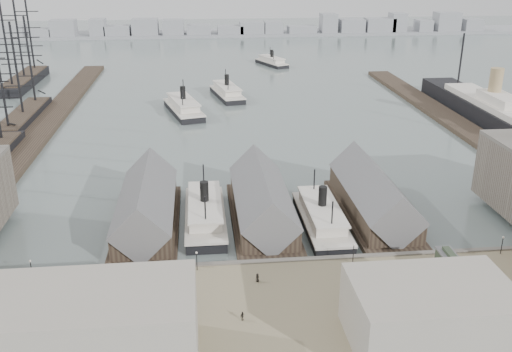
{
  "coord_description": "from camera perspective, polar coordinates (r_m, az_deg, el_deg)",
  "views": [
    {
      "loc": [
        -13.6,
        -101.07,
        57.72
      ],
      "look_at": [
        0.0,
        30.0,
        6.0
      ],
      "focal_mm": 40.0,
      "sensor_mm": 36.0,
      "label": 1
    }
  ],
  "objects": [
    {
      "name": "pedestrian_0",
      "position": [
        107.53,
        -22.54,
        -11.08
      ],
      "size": [
        0.67,
        0.51,
        1.74
      ],
      "primitive_type": "imported",
      "rotation": [
        0.0,
        0.0,
        3.06
      ],
      "color": "black",
      "rests_on": "quay"
    },
    {
      "name": "pedestrian_5",
      "position": [
        103.49,
        10.84,
        -11.05
      ],
      "size": [
        0.73,
        0.72,
        1.63
      ],
      "primitive_type": "imported",
      "rotation": [
        0.0,
        0.0,
        0.77
      ],
      "color": "black",
      "rests_on": "quay"
    },
    {
      "name": "ground",
      "position": [
        117.18,
        1.53,
        -8.09
      ],
      "size": [
        900.0,
        900.0,
        0.0
      ],
      "primitive_type": "plane",
      "color": "slate",
      "rests_on": "ground"
    },
    {
      "name": "ferry_docked_east",
      "position": [
        129.01,
        6.58,
        -4.1
      ],
      "size": [
        8.72,
        29.06,
        10.38
      ],
      "color": "black",
      "rests_on": "ground"
    },
    {
      "name": "ferry_docked_west",
      "position": [
        130.56,
        -5.11,
        -3.68
      ],
      "size": [
        8.98,
        29.95,
        10.7
      ],
      "color": "black",
      "rests_on": "ground"
    },
    {
      "name": "lamp_post_near_w",
      "position": [
        107.99,
        -5.96,
        -8.1
      ],
      "size": [
        0.44,
        0.44,
        3.92
      ],
      "color": "black",
      "rests_on": "quay"
    },
    {
      "name": "seawall",
      "position": [
        112.15,
        1.88,
        -8.88
      ],
      "size": [
        180.0,
        1.2,
        2.3
      ],
      "primitive_type": "cube",
      "color": "#59544C",
      "rests_on": "ground"
    },
    {
      "name": "ferry_open_near",
      "position": [
        221.82,
        -7.26,
        6.88
      ],
      "size": [
        16.88,
        32.77,
        11.22
      ],
      "rotation": [
        0.0,
        0.0,
        0.25
      ],
      "color": "black",
      "rests_on": "ground"
    },
    {
      "name": "horse_cart_right",
      "position": [
        102.79,
        18.56,
        -12.11
      ],
      "size": [
        4.79,
        3.66,
        1.67
      ],
      "rotation": [
        0.0,
        0.0,
        2.09
      ],
      "color": "black",
      "rests_on": "quay"
    },
    {
      "name": "pedestrian_3",
      "position": [
        95.19,
        -1.37,
        -13.82
      ],
      "size": [
        0.96,
        0.89,
        1.58
      ],
      "primitive_type": "imported",
      "rotation": [
        0.0,
        0.0,
        0.7
      ],
      "color": "black",
      "rests_on": "quay"
    },
    {
      "name": "pedestrian_4",
      "position": [
        104.9,
        0.15,
        -10.13
      ],
      "size": [
        0.95,
        0.93,
        1.65
      ],
      "primitive_type": "imported",
      "rotation": [
        0.0,
        0.0,
        3.87
      ],
      "color": "black",
      "rests_on": "quay"
    },
    {
      "name": "lamp_post_far_e",
      "position": [
        122.86,
        23.43,
        -6.05
      ],
      "size": [
        0.44,
        0.44,
        3.92
      ],
      "color": "black",
      "rests_on": "quay"
    },
    {
      "name": "sailing_ship_far",
      "position": [
        290.36,
        -22.13,
        8.99
      ],
      "size": [
        9.78,
        54.33,
        40.21
      ],
      "color": "black",
      "rests_on": "ground"
    },
    {
      "name": "ferry_shed_east",
      "position": [
        135.27,
        11.61,
        -2.14
      ],
      "size": [
        14.0,
        42.0,
        12.6
      ],
      "color": "#2D231C",
      "rests_on": "ground"
    },
    {
      "name": "ferry_shed_center",
      "position": [
        130.06,
        0.6,
        -2.66
      ],
      "size": [
        14.0,
        42.0,
        12.6
      ],
      "color": "#2D231C",
      "rests_on": "ground"
    },
    {
      "name": "east_wharf",
      "position": [
        219.41,
        19.07,
        5.2
      ],
      "size": [
        10.0,
        180.0,
        1.6
      ],
      "primitive_type": "cube",
      "color": "#2D231C",
      "rests_on": "ground"
    },
    {
      "name": "ferry_open_mid",
      "position": [
        245.9,
        -2.92,
        8.41
      ],
      "size": [
        14.4,
        30.32,
        10.41
      ],
      "rotation": [
        0.0,
        0.0,
        0.2
      ],
      "color": "black",
      "rests_on": "ground"
    },
    {
      "name": "lamp_post_far_w",
      "position": [
        112.45,
        -21.59,
        -8.36
      ],
      "size": [
        0.44,
        0.44,
        3.92
      ],
      "color": "black",
      "rests_on": "quay"
    },
    {
      "name": "pedestrian_1",
      "position": [
        102.02,
        -16.05,
        -12.07
      ],
      "size": [
        0.75,
        0.89,
        1.65
      ],
      "primitive_type": "imported",
      "rotation": [
        0.0,
        0.0,
        4.88
      ],
      "color": "black",
      "rests_on": "quay"
    },
    {
      "name": "ferry_open_far",
      "position": [
        319.03,
        1.58,
        11.38
      ],
      "size": [
        16.56,
        25.85,
        8.89
      ],
      "rotation": [
        0.0,
        0.0,
        0.4
      ],
      "color": "black",
      "rests_on": "ground"
    },
    {
      "name": "ocean_steamer",
      "position": [
        224.34,
        22.5,
        6.01
      ],
      "size": [
        13.57,
        99.18,
        19.84
      ],
      "color": "black",
      "rests_on": "ground"
    },
    {
      "name": "tram",
      "position": [
        110.52,
        19.12,
        -8.92
      ],
      "size": [
        3.23,
        11.48,
        4.06
      ],
      "rotation": [
        0.0,
        0.0,
        -0.02
      ],
      "color": "black",
      "rests_on": "quay"
    },
    {
      "name": "ferry_shed_west",
      "position": [
        129.94,
        -10.89,
        -3.09
      ],
      "size": [
        14.0,
        42.0,
        12.6
      ],
      "color": "#2D231C",
      "rests_on": "ground"
    },
    {
      "name": "street_bldg_west",
      "position": [
        86.67,
        -16.23,
        -14.57
      ],
      "size": [
        30.0,
        16.0,
        12.0
      ],
      "primitive_type": "cube",
      "color": "gray",
      "rests_on": "quay"
    },
    {
      "name": "pedestrian_2",
      "position": [
        108.01,
        -13.67,
        -9.75
      ],
      "size": [
        1.31,
        1.3,
        1.82
      ],
      "primitive_type": "imported",
      "rotation": [
        0.0,
        0.0,
        5.51
      ],
      "color": "black",
      "rests_on": "quay"
    },
    {
      "name": "sailing_ship_mid",
      "position": [
        224.32,
        -22.22,
        5.59
      ],
      "size": [
        8.73,
        50.43,
        35.88
      ],
      "color": "black",
      "rests_on": "ground"
    },
    {
      "name": "horse_cart_center",
      "position": [
        100.79,
        -7.85,
        -11.78
      ],
      "size": [
        5.04,
        1.95,
        1.71
      ],
      "rotation": [
        0.0,
        0.0,
        1.42
      ],
      "color": "black",
      "rests_on": "quay"
    },
    {
      "name": "pedestrian_7",
      "position": [
        102.16,
        17.12,
        -12.13
      ],
      "size": [
        1.23,
        0.89,
        1.71
      ],
      "primitive_type": "imported",
      "rotation": [
        0.0,
        0.0,
        0.25
      ],
      "color": "black",
      "rests_on": "quay"
    },
    {
      "name": "far_shore",
      "position": [
        438.68,
        -4.51,
        14.32
      ],
      "size": [
        500.0,
        40.0,
        15.72
      ],
      "color": "gray",
      "rests_on": "ground"
    },
    {
      "name": "west_wharf",
      "position": [
        215.94,
        -20.36,
        4.79
      ],
      "size": [
        10.0,
        220.0,
        1.6
      ],
      "primitive_type": "cube",
      "color": "#2D231C",
      "rests_on": "ground"
    },
    {
      "name": "street_bldg_center",
      "position": [
        92.05,
        17.05,
        -13.09
      ],
      "size": [
        24.0,
        16.0,
        10.0
      ],
      "primitive_type": "cube",
      "color": "gray",
      "rests_on": "quay"
    },
    {
      "name": "pedestrian_6",
      "position": [
        111.56,
        17.44,
        -9.13
      ],
      "size": [
        0.86,
        0.98,
        1.7
      ],
      "primitive_type": "imported",
      "rotation": [
        0.0,
        0.0,
        1.88
      ],
      "color": "black",
      "rests_on": "quay"
    },
    {
      "name": "pedestrian_11",
      "position": [
        102.08,
        -14.05,
        -11.85
      ],
      "size": [
        0.75,
        0.91,
        1.59
      ],
      "primitive_type": "imported",
      "rotation": [
        0.0,
        0.0,
        1.93
      ],
      "color": "black",
      "rests_on": "quay"
    },
    {
      "name": "quay",
      "position": [
        99.87,
        3.04,
        -13.21
      ],
      "size": [
        180.0,
        30.0,
        2.0
      ],
      "primitive_type": "cube",
      "color": "#7B6F53",
      "rests_on": "ground"
    },
    {
      "name": "lamp_post_near_e",
      "position": [
        111.7,
        9.74,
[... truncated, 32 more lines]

